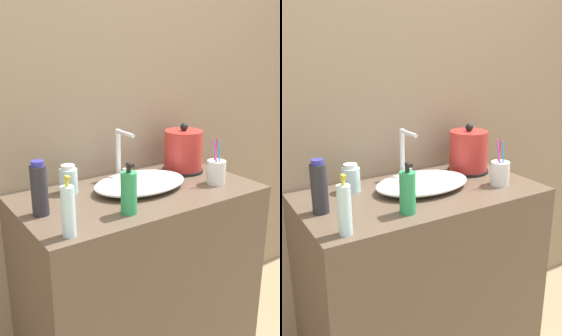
# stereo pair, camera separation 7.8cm
# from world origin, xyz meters

# --- Properties ---
(wall_back) EXTENTS (6.00, 0.04, 2.60)m
(wall_back) POSITION_xyz_m (0.00, 0.57, 1.30)
(wall_back) COLOR gray
(wall_back) RESTS_ON ground_plane
(vanity_counter) EXTENTS (1.01, 0.55, 0.90)m
(vanity_counter) POSITION_xyz_m (0.00, 0.27, 0.45)
(vanity_counter) COLOR brown
(vanity_counter) RESTS_ON ground_plane
(sink_basin) EXTENTS (0.42, 0.28, 0.06)m
(sink_basin) POSITION_xyz_m (0.02, 0.29, 0.93)
(sink_basin) COLOR white
(sink_basin) RESTS_ON vanity_counter
(faucet) EXTENTS (0.06, 0.14, 0.23)m
(faucet) POSITION_xyz_m (0.02, 0.46, 1.03)
(faucet) COLOR silver
(faucet) RESTS_ON vanity_counter
(electric_kettle) EXTENTS (0.20, 0.20, 0.24)m
(electric_kettle) POSITION_xyz_m (0.33, 0.39, 0.99)
(electric_kettle) COLOR black
(electric_kettle) RESTS_ON vanity_counter
(toothbrush_cup) EXTENTS (0.08, 0.08, 0.21)m
(toothbrush_cup) POSITION_xyz_m (0.34, 0.17, 0.95)
(toothbrush_cup) COLOR silver
(toothbrush_cup) RESTS_ON vanity_counter
(lotion_bottle) EXTENTS (0.06, 0.06, 0.19)m
(lotion_bottle) POSITION_xyz_m (-0.16, 0.11, 0.98)
(lotion_bottle) COLOR #2D9956
(lotion_bottle) RESTS_ON vanity_counter
(shampoo_bottle) EXTENTS (0.06, 0.06, 0.20)m
(shampoo_bottle) POSITION_xyz_m (-0.42, 0.27, 1.00)
(shampoo_bottle) COLOR #28282D
(shampoo_bottle) RESTS_ON vanity_counter
(mouthwash_bottle) EXTENTS (0.07, 0.07, 0.12)m
(mouthwash_bottle) POSITION_xyz_m (-0.25, 0.42, 0.96)
(mouthwash_bottle) COLOR silver
(mouthwash_bottle) RESTS_ON vanity_counter
(hand_cream_bottle) EXTENTS (0.04, 0.04, 0.20)m
(hand_cream_bottle) POSITION_xyz_m (-0.41, 0.06, 0.98)
(hand_cream_bottle) COLOR silver
(hand_cream_bottle) RESTS_ON vanity_counter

